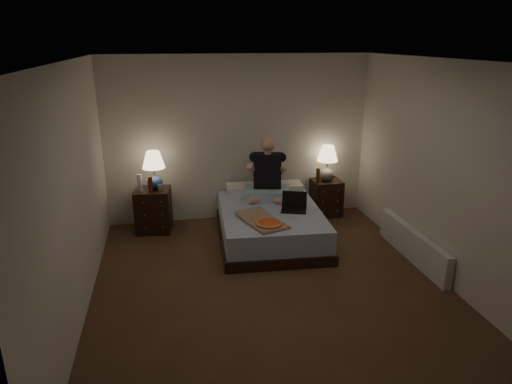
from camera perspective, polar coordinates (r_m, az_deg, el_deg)
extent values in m
cube|color=brown|center=(5.35, 1.92, -11.74)|extent=(4.00, 4.50, 0.00)
cube|color=white|center=(4.62, 2.26, 16.11)|extent=(4.00, 4.50, 0.00)
cube|color=silver|center=(6.97, -2.17, 6.61)|extent=(4.00, 0.00, 2.50)
cube|color=silver|center=(2.87, 12.61, -12.24)|extent=(4.00, 0.00, 2.50)
cube|color=silver|center=(4.81, -21.82, -0.33)|extent=(0.00, 4.50, 2.50)
cube|color=silver|center=(5.63, 22.34, 2.25)|extent=(0.00, 4.50, 2.50)
cube|color=#516FA3|center=(6.42, 1.80, -4.07)|extent=(1.47, 1.89, 0.45)
cube|color=black|center=(6.84, -12.67, -2.23)|extent=(0.54, 0.50, 0.64)
cube|color=black|center=(7.38, 8.74, -0.69)|extent=(0.46, 0.41, 0.57)
cylinder|color=silver|center=(6.65, -14.33, 1.11)|extent=(0.07, 0.07, 0.25)
cylinder|color=#BAB9B5|center=(6.62, -11.96, 0.51)|extent=(0.07, 0.07, 0.10)
cylinder|color=#5A200C|center=(6.58, -13.06, 0.93)|extent=(0.06, 0.06, 0.23)
cylinder|color=#552A0C|center=(7.13, 7.75, 2.07)|extent=(0.06, 0.06, 0.23)
cube|color=silver|center=(6.20, 19.01, -6.27)|extent=(0.10, 1.60, 0.40)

